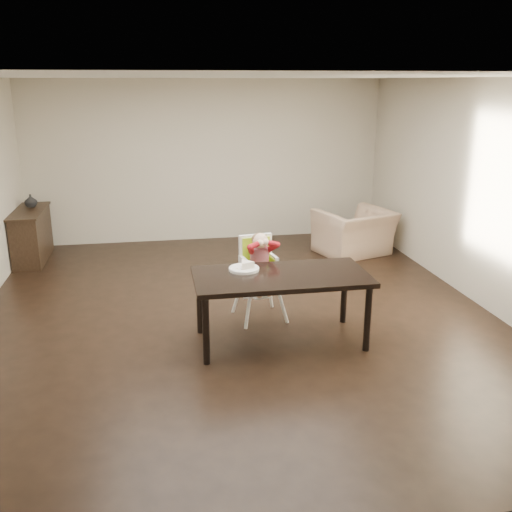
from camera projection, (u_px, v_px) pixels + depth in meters
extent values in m
plane|color=black|center=(237.00, 315.00, 6.75)|extent=(7.00, 7.00, 0.00)
cube|color=#BFB79F|center=(207.00, 161.00, 9.65)|extent=(6.00, 0.02, 2.70)
cube|color=#BFB79F|center=(330.00, 334.00, 3.06)|extent=(6.00, 0.02, 2.70)
cube|color=#BFB79F|center=(482.00, 194.00, 6.86)|extent=(0.02, 7.00, 2.70)
cube|color=white|center=(235.00, 76.00, 5.96)|extent=(6.00, 7.00, 0.02)
cube|color=black|center=(281.00, 277.00, 5.87)|extent=(1.80, 0.90, 0.05)
cylinder|color=black|center=(206.00, 331.00, 5.49)|extent=(0.07, 0.07, 0.70)
cylinder|color=black|center=(368.00, 319.00, 5.77)|extent=(0.07, 0.07, 0.70)
cylinder|color=black|center=(200.00, 303.00, 6.19)|extent=(0.07, 0.07, 0.70)
cylinder|color=black|center=(344.00, 293.00, 6.46)|extent=(0.07, 0.07, 0.70)
cylinder|color=white|center=(249.00, 304.00, 6.37)|extent=(0.04, 0.04, 0.54)
cylinder|color=white|center=(281.00, 299.00, 6.49)|extent=(0.04, 0.04, 0.54)
cylinder|color=white|center=(239.00, 292.00, 6.72)|extent=(0.04, 0.04, 0.54)
cylinder|color=white|center=(269.00, 288.00, 6.84)|extent=(0.04, 0.04, 0.54)
cube|color=white|center=(260.00, 273.00, 6.53)|extent=(0.44, 0.40, 0.05)
cube|color=#A7DB1C|center=(260.00, 271.00, 6.52)|extent=(0.35, 0.33, 0.03)
cube|color=white|center=(255.00, 251.00, 6.60)|extent=(0.39, 0.11, 0.41)
cube|color=#A7DB1C|center=(256.00, 253.00, 6.57)|extent=(0.33, 0.07, 0.37)
cube|color=black|center=(253.00, 255.00, 6.49)|extent=(0.06, 0.18, 0.02)
cube|color=black|center=(263.00, 254.00, 6.53)|extent=(0.06, 0.18, 0.02)
cylinder|color=#B01422|center=(260.00, 259.00, 6.47)|extent=(0.25, 0.25, 0.26)
sphere|color=beige|center=(260.00, 241.00, 6.39)|extent=(0.20, 0.20, 0.17)
ellipsoid|color=brown|center=(259.00, 239.00, 6.41)|extent=(0.20, 0.19, 0.13)
sphere|color=beige|center=(260.00, 243.00, 6.30)|extent=(0.09, 0.09, 0.08)
sphere|color=beige|center=(266.00, 242.00, 6.32)|extent=(0.09, 0.09, 0.08)
cylinder|color=white|center=(244.00, 269.00, 5.99)|extent=(0.35, 0.35, 0.02)
torus|color=white|center=(244.00, 268.00, 5.98)|extent=(0.35, 0.35, 0.02)
imported|color=tan|center=(355.00, 225.00, 9.02)|extent=(1.25, 1.00, 0.95)
cube|color=black|center=(32.00, 236.00, 8.71)|extent=(0.40, 1.20, 0.76)
cube|color=black|center=(29.00, 211.00, 8.60)|extent=(0.44, 1.26, 0.03)
imported|color=#99999E|center=(31.00, 201.00, 8.78)|extent=(0.25, 0.25, 0.19)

